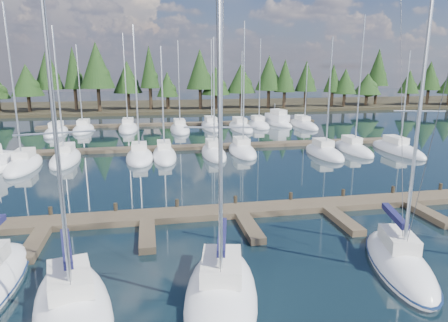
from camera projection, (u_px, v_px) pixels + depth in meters
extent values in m
plane|color=black|center=(211.00, 169.00, 38.09)|extent=(260.00, 260.00, 0.00)
cube|color=#2E2819|center=(172.00, 106.00, 95.36)|extent=(220.00, 30.00, 0.60)
cube|color=brown|center=(239.00, 211.00, 26.58)|extent=(44.00, 2.00, 0.40)
cube|color=brown|center=(34.00, 244.00, 21.52)|extent=(0.90, 4.00, 0.40)
cube|color=brown|center=(147.00, 236.00, 22.61)|extent=(0.90, 4.00, 0.40)
cube|color=brown|center=(250.00, 228.00, 23.71)|extent=(0.90, 4.00, 0.40)
cube|color=brown|center=(343.00, 221.00, 24.81)|extent=(0.90, 4.00, 0.40)
cube|color=brown|center=(429.00, 214.00, 25.90)|extent=(0.90, 4.00, 0.40)
cylinder|color=#2F261A|center=(51.00, 214.00, 25.28)|extent=(0.26, 0.26, 0.90)
cylinder|color=#2F261A|center=(116.00, 210.00, 26.01)|extent=(0.26, 0.26, 0.90)
cylinder|color=#2F261A|center=(177.00, 206.00, 26.74)|extent=(0.26, 0.26, 0.90)
cylinder|color=#2F261A|center=(235.00, 202.00, 27.47)|extent=(0.26, 0.26, 0.90)
cylinder|color=#2F261A|center=(291.00, 199.00, 28.21)|extent=(0.26, 0.26, 0.90)
cylinder|color=#2F261A|center=(343.00, 195.00, 28.94)|extent=(0.26, 0.26, 0.90)
cylinder|color=#2F261A|center=(393.00, 192.00, 29.67)|extent=(0.26, 0.26, 0.90)
cylinder|color=#2F261A|center=(440.00, 189.00, 30.40)|extent=(0.26, 0.26, 0.90)
cube|color=brown|center=(198.00, 147.00, 47.60)|extent=(50.00, 1.80, 0.40)
cube|color=brown|center=(183.00, 124.00, 66.72)|extent=(46.00, 1.80, 0.40)
ellipsoid|color=white|center=(73.00, 311.00, 15.72)|extent=(4.73, 8.85, 1.90)
cube|color=silver|center=(70.00, 279.00, 15.82)|extent=(2.17, 2.98, 0.70)
cylinder|color=silver|center=(57.00, 149.00, 13.82)|extent=(0.19, 0.19, 11.51)
cylinder|color=silver|center=(67.00, 251.00, 16.55)|extent=(0.94, 3.63, 0.12)
cube|color=#17173F|center=(66.00, 248.00, 16.51)|extent=(1.12, 3.52, 0.30)
cylinder|color=silver|center=(55.00, 133.00, 13.69)|extent=(2.59, 0.65, 0.07)
cylinder|color=#3F3F44|center=(59.00, 165.00, 12.25)|extent=(0.84, 3.56, 11.82)
cylinder|color=#3F3F44|center=(56.00, 143.00, 15.84)|extent=(1.02, 4.38, 11.82)
ellipsoid|color=white|center=(221.00, 297.00, 16.71)|extent=(4.75, 9.03, 1.90)
cube|color=silver|center=(221.00, 266.00, 16.85)|extent=(2.20, 3.04, 0.70)
cylinder|color=silver|center=(221.00, 143.00, 14.76)|extent=(0.19, 0.19, 11.59)
cylinder|color=silver|center=(222.00, 239.00, 17.68)|extent=(0.91, 3.72, 0.12)
cube|color=#17173F|center=(222.00, 236.00, 17.65)|extent=(1.10, 3.60, 0.30)
cylinder|color=silver|center=(221.00, 127.00, 14.63)|extent=(2.67, 0.64, 0.07)
cylinder|color=#3F3F44|center=(219.00, 158.00, 13.00)|extent=(0.81, 3.65, 11.90)
cylinder|color=#3F3F44|center=(222.00, 136.00, 17.01)|extent=(0.99, 4.48, 11.90)
ellipsoid|color=white|center=(399.00, 266.00, 19.33)|extent=(4.24, 7.68, 1.90)
cube|color=silver|center=(399.00, 239.00, 19.41)|extent=(1.89, 2.60, 0.70)
cylinder|color=silver|center=(418.00, 125.00, 17.38)|extent=(0.20, 0.20, 12.13)
cylinder|color=silver|center=(394.00, 218.00, 20.09)|extent=(0.96, 3.13, 0.12)
cube|color=#17173F|center=(395.00, 216.00, 20.05)|extent=(1.14, 3.05, 0.30)
cylinder|color=silver|center=(420.00, 111.00, 17.24)|extent=(2.11, 0.64, 0.07)
cylinder|color=#3F3F44|center=(433.00, 134.00, 15.89)|extent=(0.86, 3.07, 12.44)
cylinder|color=#3F3F44|center=(402.00, 122.00, 19.29)|extent=(1.05, 3.77, 12.44)
ellipsoid|color=#0C1C3C|center=(399.00, 264.00, 19.32)|extent=(4.41, 7.99, 0.18)
ellipsoid|color=white|center=(24.00, 166.00, 38.56)|extent=(2.77, 8.40, 1.90)
cube|color=silver|center=(24.00, 153.00, 38.68)|extent=(1.52, 2.69, 0.70)
cylinder|color=silver|center=(13.00, 83.00, 36.34)|extent=(0.16, 0.16, 14.09)
ellipsoid|color=white|center=(66.00, 160.00, 41.27)|extent=(2.76, 8.42, 1.90)
cube|color=silver|center=(65.00, 148.00, 41.39)|extent=(1.52, 2.69, 0.70)
cylinder|color=silver|center=(58.00, 91.00, 39.24)|extent=(0.16, 0.16, 12.36)
ellipsoid|color=white|center=(140.00, 158.00, 42.03)|extent=(2.82, 7.53, 1.90)
cube|color=silver|center=(139.00, 146.00, 42.11)|extent=(1.55, 2.41, 0.70)
cylinder|color=silver|center=(136.00, 90.00, 40.03)|extent=(0.16, 0.16, 12.53)
ellipsoid|color=white|center=(164.00, 156.00, 42.90)|extent=(2.52, 8.50, 1.90)
cube|color=silver|center=(164.00, 145.00, 43.03)|extent=(1.38, 2.72, 0.70)
cylinder|color=silver|center=(163.00, 99.00, 41.08)|extent=(0.16, 0.16, 10.54)
ellipsoid|color=white|center=(214.00, 154.00, 43.90)|extent=(2.46, 7.91, 1.90)
cube|color=silver|center=(213.00, 143.00, 44.00)|extent=(1.35, 2.53, 0.70)
cylinder|color=silver|center=(214.00, 94.00, 41.99)|extent=(0.16, 0.16, 11.51)
ellipsoid|color=white|center=(242.00, 152.00, 45.16)|extent=(2.69, 7.91, 1.90)
cube|color=silver|center=(241.00, 141.00, 45.26)|extent=(1.48, 2.53, 0.70)
cylinder|color=silver|center=(244.00, 85.00, 43.06)|extent=(0.16, 0.16, 13.17)
ellipsoid|color=white|center=(324.00, 154.00, 44.11)|extent=(2.81, 7.98, 1.90)
cube|color=silver|center=(323.00, 142.00, 44.21)|extent=(1.55, 2.55, 0.70)
cylinder|color=silver|center=(329.00, 94.00, 42.20)|extent=(0.16, 0.16, 11.52)
ellipsoid|color=white|center=(353.00, 150.00, 45.96)|extent=(2.43, 8.13, 1.90)
cube|color=silver|center=(352.00, 139.00, 46.07)|extent=(1.34, 2.60, 0.70)
cylinder|color=silver|center=(360.00, 81.00, 43.77)|extent=(0.16, 0.16, 13.89)
ellipsoid|color=white|center=(397.00, 150.00, 45.81)|extent=(2.60, 9.57, 1.90)
cube|color=silver|center=(396.00, 139.00, 45.99)|extent=(1.43, 3.06, 0.70)
cylinder|color=silver|center=(405.00, 98.00, 43.97)|extent=(0.16, 0.16, 10.23)
ellipsoid|color=white|center=(56.00, 133.00, 57.99)|extent=(2.89, 9.16, 1.90)
cube|color=silver|center=(56.00, 124.00, 58.15)|extent=(1.59, 2.93, 0.70)
cylinder|color=silver|center=(51.00, 86.00, 56.01)|extent=(0.16, 0.16, 11.71)
ellipsoid|color=white|center=(84.00, 130.00, 60.43)|extent=(2.92, 8.54, 1.90)
cube|color=silver|center=(83.00, 122.00, 60.56)|extent=(1.61, 2.73, 0.70)
cylinder|color=silver|center=(79.00, 86.00, 58.48)|extent=(0.16, 0.16, 11.66)
ellipsoid|color=white|center=(128.00, 129.00, 61.82)|extent=(2.89, 9.66, 1.90)
cube|color=silver|center=(128.00, 121.00, 62.01)|extent=(1.59, 3.09, 0.70)
cylinder|color=silver|center=(125.00, 79.00, 59.63)|extent=(0.16, 0.16, 13.33)
ellipsoid|color=white|center=(180.00, 130.00, 60.78)|extent=(2.88, 9.34, 1.90)
cube|color=silver|center=(179.00, 122.00, 60.95)|extent=(1.58, 2.99, 0.70)
cylinder|color=silver|center=(179.00, 83.00, 58.73)|extent=(0.16, 0.16, 12.27)
ellipsoid|color=white|center=(211.00, 127.00, 63.88)|extent=(2.90, 10.52, 1.90)
cube|color=silver|center=(211.00, 119.00, 64.11)|extent=(1.59, 3.37, 0.70)
cylinder|color=silver|center=(212.00, 82.00, 61.73)|extent=(0.16, 0.16, 12.55)
ellipsoid|color=white|center=(240.00, 128.00, 62.74)|extent=(2.99, 10.61, 1.90)
cube|color=silver|center=(240.00, 120.00, 62.97)|extent=(1.64, 3.40, 0.70)
cylinder|color=silver|center=(242.00, 88.00, 60.79)|extent=(0.16, 0.16, 10.81)
ellipsoid|color=white|center=(258.00, 126.00, 65.12)|extent=(2.99, 8.09, 1.90)
cube|color=silver|center=(258.00, 118.00, 65.23)|extent=(1.64, 2.59, 0.70)
cylinder|color=silver|center=(260.00, 81.00, 63.06)|extent=(0.16, 0.16, 12.76)
ellipsoid|color=white|center=(303.00, 125.00, 65.31)|extent=(2.75, 10.34, 1.90)
cube|color=silver|center=(302.00, 118.00, 65.53)|extent=(1.51, 3.31, 0.70)
cylinder|color=silver|center=(306.00, 92.00, 63.58)|extent=(0.16, 0.16, 9.05)
ellipsoid|color=white|center=(277.00, 124.00, 67.42)|extent=(4.61, 8.84, 1.69)
cube|color=white|center=(277.00, 117.00, 67.16)|extent=(3.09, 4.99, 1.12)
cube|color=silver|center=(279.00, 112.00, 66.57)|extent=(2.16, 3.22, 0.84)
cylinder|color=silver|center=(275.00, 108.00, 67.56)|extent=(0.10, 0.10, 1.50)
ellipsoid|color=black|center=(0.00, 92.00, 81.65)|extent=(3.04, 3.04, 3.04)
cylinder|color=black|center=(29.00, 104.00, 80.25)|extent=(0.70, 0.70, 3.22)
cone|color=black|center=(27.00, 80.00, 79.16)|extent=(6.25, 6.25, 6.25)
ellipsoid|color=black|center=(30.00, 87.00, 79.58)|extent=(3.75, 3.75, 3.75)
cylinder|color=black|center=(51.00, 100.00, 83.75)|extent=(0.70, 0.70, 4.32)
cone|color=black|center=(48.00, 69.00, 82.29)|extent=(5.93, 5.93, 8.40)
ellipsoid|color=black|center=(51.00, 78.00, 82.82)|extent=(3.56, 3.56, 3.56)
cylinder|color=black|center=(76.00, 99.00, 83.89)|extent=(0.70, 0.70, 4.41)
cone|color=black|center=(73.00, 68.00, 82.39)|extent=(4.19, 4.19, 8.57)
ellipsoid|color=black|center=(77.00, 77.00, 82.94)|extent=(2.51, 2.51, 2.51)
cylinder|color=black|center=(99.00, 100.00, 81.25)|extent=(0.70, 0.70, 4.68)
cone|color=black|center=(96.00, 65.00, 79.66)|extent=(6.86, 6.86, 9.10)
ellipsoid|color=black|center=(100.00, 76.00, 80.23)|extent=(4.12, 4.12, 4.12)
cylinder|color=black|center=(129.00, 101.00, 85.87)|extent=(0.70, 0.70, 3.45)
cone|color=black|center=(127.00, 77.00, 84.69)|extent=(6.10, 6.10, 6.71)
ellipsoid|color=black|center=(130.00, 84.00, 85.14)|extent=(3.66, 3.66, 3.66)
cylinder|color=black|center=(151.00, 99.00, 85.19)|extent=(0.70, 0.70, 4.51)
cone|color=black|center=(149.00, 67.00, 83.65)|extent=(4.10, 4.10, 8.77)
ellipsoid|color=black|center=(152.00, 77.00, 84.21)|extent=(2.46, 2.46, 2.46)
cylinder|color=black|center=(168.00, 103.00, 86.01)|extent=(0.70, 0.70, 2.68)
cone|color=black|center=(167.00, 84.00, 85.10)|extent=(4.65, 4.65, 5.20)
ellipsoid|color=black|center=(170.00, 90.00, 85.47)|extent=(2.79, 2.79, 2.79)
cylinder|color=black|center=(200.00, 99.00, 85.76)|extent=(0.70, 0.70, 4.27)
cone|color=black|center=(200.00, 69.00, 84.31)|extent=(5.90, 5.90, 8.31)
ellipsoid|color=black|center=(202.00, 78.00, 84.84)|extent=(3.54, 3.54, 3.54)
cylinder|color=black|center=(216.00, 102.00, 86.82)|extent=(0.70, 0.70, 3.02)
cone|color=black|center=(216.00, 81.00, 85.79)|extent=(6.19, 6.19, 5.88)
ellipsoid|color=black|center=(218.00, 87.00, 86.20)|extent=(3.71, 3.71, 3.71)
cylinder|color=black|center=(241.00, 100.00, 89.02)|extent=(0.70, 0.70, 3.28)
cone|color=black|center=(241.00, 78.00, 87.90)|extent=(6.46, 6.46, 6.37)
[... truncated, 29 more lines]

